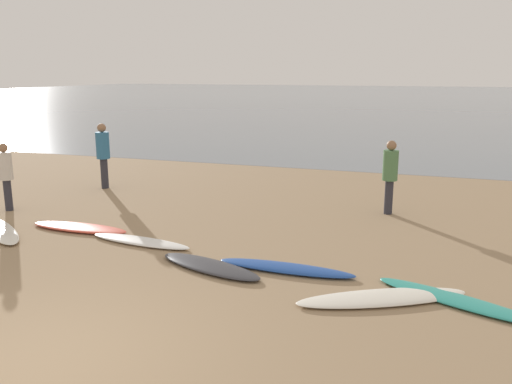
# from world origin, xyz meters

# --- Properties ---
(ground_plane) EXTENTS (120.00, 120.00, 0.20)m
(ground_plane) POSITION_xyz_m (0.00, 10.00, -0.10)
(ground_plane) COLOR #997C5B
(ground_plane) RESTS_ON ground
(ocean_water) EXTENTS (140.00, 100.00, 0.01)m
(ocean_water) POSITION_xyz_m (0.00, 62.97, 0.00)
(ocean_water) COLOR slate
(ocean_water) RESTS_ON ground
(surfboard_1) EXTENTS (2.21, 0.62, 0.09)m
(surfboard_1) POSITION_xyz_m (-2.75, 4.69, 0.05)
(surfboard_1) COLOR #D84C38
(surfboard_1) RESTS_ON ground
(surfboard_2) EXTENTS (2.19, 0.67, 0.09)m
(surfboard_2) POSITION_xyz_m (-1.09, 4.31, 0.04)
(surfboard_2) COLOR white
(surfboard_2) RESTS_ON ground
(surfboard_3) EXTENTS (2.10, 1.16, 0.10)m
(surfboard_3) POSITION_xyz_m (0.69, 3.50, 0.05)
(surfboard_3) COLOR #333338
(surfboard_3) RESTS_ON ground
(surfboard_4) EXTENTS (2.31, 0.50, 0.10)m
(surfboard_4) POSITION_xyz_m (1.89, 3.82, 0.05)
(surfboard_4) COLOR #1E479E
(surfboard_4) RESTS_ON ground
(surfboard_5) EXTENTS (2.51, 1.73, 0.08)m
(surfboard_5) POSITION_xyz_m (3.50, 3.15, 0.04)
(surfboard_5) COLOR silver
(surfboard_5) RESTS_ON ground
(surfboard_6) EXTENTS (2.41, 1.40, 0.08)m
(surfboard_6) POSITION_xyz_m (4.51, 3.40, 0.04)
(surfboard_6) COLOR teal
(surfboard_6) RESTS_ON ground
(person_0) EXTENTS (0.36, 0.36, 1.79)m
(person_0) POSITION_xyz_m (-4.55, 8.28, 1.05)
(person_0) COLOR #2D2D38
(person_0) RESTS_ON ground
(person_1) EXTENTS (0.34, 0.34, 1.68)m
(person_1) POSITION_xyz_m (3.14, 8.01, 0.99)
(person_1) COLOR #2D2D38
(person_1) RESTS_ON ground
(person_3) EXTENTS (0.32, 0.32, 1.57)m
(person_3) POSITION_xyz_m (-5.27, 5.48, 0.93)
(person_3) COLOR #2D2D38
(person_3) RESTS_ON ground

